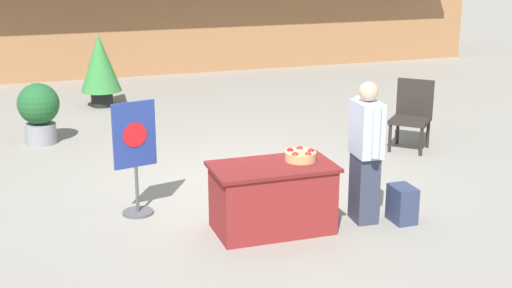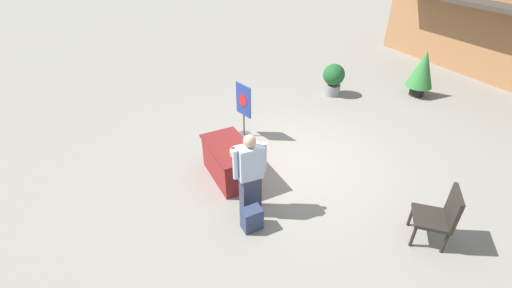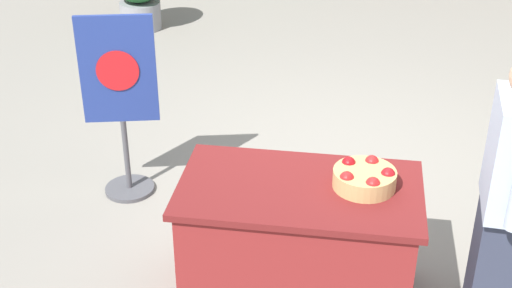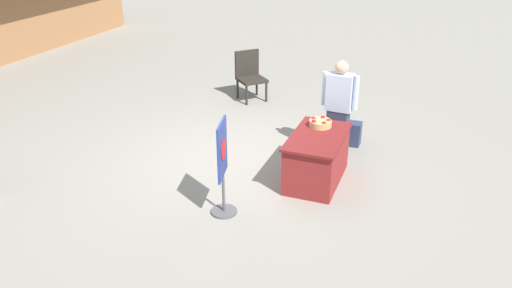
{
  "view_description": "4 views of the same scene",
  "coord_description": "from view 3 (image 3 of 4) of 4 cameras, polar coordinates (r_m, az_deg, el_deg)",
  "views": [
    {
      "loc": [
        -2.65,
        -8.27,
        3.14
      ],
      "look_at": [
        -0.24,
        -1.1,
        0.92
      ],
      "focal_mm": 50.0,
      "sensor_mm": 36.0,
      "label": 1
    },
    {
      "loc": [
        5.09,
        -3.47,
        4.47
      ],
      "look_at": [
        0.34,
        -1.04,
        0.98
      ],
      "focal_mm": 24.0,
      "sensor_mm": 36.0,
      "label": 2
    },
    {
      "loc": [
        0.12,
        -4.69,
        2.84
      ],
      "look_at": [
        -0.51,
        -0.63,
        0.58
      ],
      "focal_mm": 50.0,
      "sensor_mm": 36.0,
      "label": 3
    },
    {
      "loc": [
        -6.77,
        -2.92,
        3.77
      ],
      "look_at": [
        -0.66,
        -0.6,
        0.7
      ],
      "focal_mm": 35.0,
      "sensor_mm": 36.0,
      "label": 4
    }
  ],
  "objects": [
    {
      "name": "ground_plane",
      "position": [
        5.48,
        6.32,
        -2.52
      ],
      "size": [
        120.0,
        120.0,
        0.0
      ],
      "primitive_type": "plane",
      "color": "gray"
    },
    {
      "name": "display_table",
      "position": [
        4.12,
        3.38,
        -7.83
      ],
      "size": [
        1.34,
        0.77,
        0.75
      ],
      "color": "maroon",
      "rests_on": "ground_plane"
    },
    {
      "name": "apple_basket",
      "position": [
        3.92,
        8.68,
        -2.68
      ],
      "size": [
        0.35,
        0.35,
        0.13
      ],
      "color": "tan",
      "rests_on": "display_table"
    },
    {
      "name": "person_visitor",
      "position": [
        3.89,
        19.51,
        -4.27
      ],
      "size": [
        0.29,
        0.61,
        1.62
      ],
      "rotation": [
        0.0,
        0.0,
        3.08
      ],
      "color": "#33384C",
      "rests_on": "ground_plane"
    },
    {
      "name": "poster_board",
      "position": [
        5.01,
        -10.73,
        3.23
      ],
      "size": [
        0.51,
        0.36,
        1.35
      ],
      "rotation": [
        0.0,
        0.0,
        -1.34
      ],
      "color": "#4C4C51",
      "rests_on": "ground_plane"
    }
  ]
}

